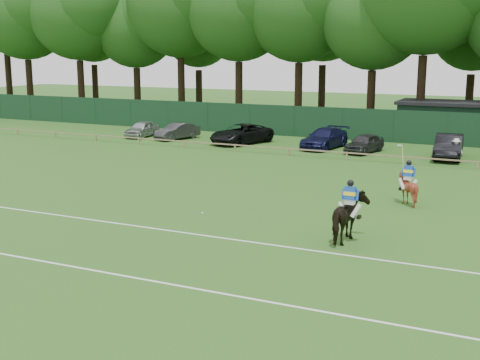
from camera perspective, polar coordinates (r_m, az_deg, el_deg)
The scene contains 18 objects.
ground at distance 25.91m, azimuth -3.86°, elevation -4.15°, with size 160.00×160.00×0.00m, color #1E4C14.
horse_dark at distance 23.92m, azimuth 9.69°, elevation -3.37°, with size 0.98×2.16×1.82m, color black.
horse_chestnut at distance 30.30m, azimuth 14.67°, elevation -0.76°, with size 1.18×1.33×1.46m, color maroon.
sedan_silver at distance 52.64m, azimuth -8.71°, elevation 4.51°, with size 1.52×3.78×1.29m, color #AAADB0.
sedan_grey at distance 50.86m, azimuth -5.60°, elevation 4.33°, with size 1.34×3.84×1.27m, color #302F32.
suv_black at distance 48.30m, azimuth 0.12°, elevation 4.12°, with size 2.42×5.25×1.46m, color black.
sedan_navy at distance 46.43m, azimuth 7.52°, elevation 3.69°, with size 2.00×4.92×1.43m, color #12143B.
hatch_grey at distance 44.87m, azimuth 10.99°, elevation 3.23°, with size 1.53×3.81×1.30m, color #2B2C2E.
estate_black at distance 43.74m, azimuth 18.06°, elevation 2.84°, with size 1.67×4.80×1.58m, color black.
spectator_left at distance 42.73m, azimuth 18.64°, elevation 2.54°, with size 0.96×0.55×1.49m, color beige.
rider_dark at distance 23.71m, azimuth 9.74°, elevation -1.53°, with size 0.94×0.38×1.41m.
rider_chestnut at distance 30.15m, azimuth 14.72°, elevation 0.51°, with size 0.94×0.59×2.05m.
polo_ball at distance 27.77m, azimuth -3.36°, elevation -2.96°, with size 0.09×0.09×0.09m, color silver.
pitch_lines at distance 23.05m, azimuth -8.12°, elevation -6.24°, with size 60.00×5.10×0.01m.
pitch_rail at distance 42.09m, azimuth 8.17°, elevation 2.50°, with size 62.10×0.10×0.50m.
perimeter_fence at distance 50.57m, azimuth 11.25°, elevation 4.83°, with size 92.08×0.08×2.50m.
utility_shed at distance 52.39m, azimuth 18.47°, elevation 5.00°, with size 8.40×4.40×3.04m.
tree_row at distance 58.07m, azimuth 15.08°, elevation 4.26°, with size 96.00×12.00×21.00m, color #26561C, non-canonical shape.
Camera 1 is at (12.23, -21.73, 7.02)m, focal length 48.00 mm.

